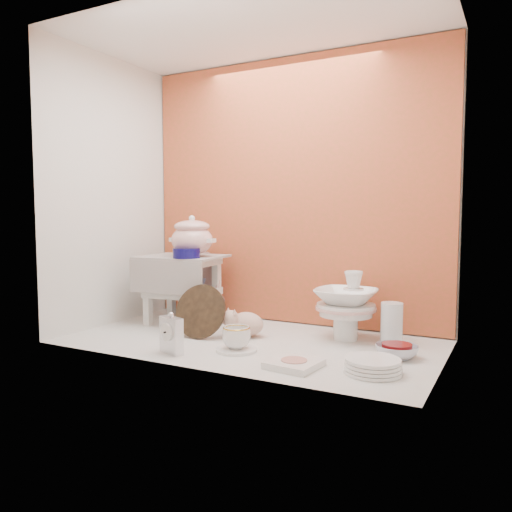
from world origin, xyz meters
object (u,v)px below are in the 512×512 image
Objects in this scene: gold_rim_teacup at (236,337)px; dinner_plate_stack at (373,366)px; floral_platter at (198,284)px; crystal_bowl at (397,351)px; soup_tureen at (192,236)px; porcelain_tower at (346,305)px; blue_white_vase at (206,298)px; mantel_clock at (171,333)px; plush_pig at (247,324)px; step_stool at (183,289)px.

gold_rim_teacup is 0.56× the size of dinner_plate_stack.
floral_platter is 1.39m from dinner_plate_stack.
floral_platter is at bearing 154.01° from dinner_plate_stack.
gold_rim_teacup reaches higher than crystal_bowl.
porcelain_tower is at bearing 5.23° from soup_tureen.
mantel_clock is (0.30, -0.73, -0.03)m from blue_white_vase.
floral_platter is 0.84m from mantel_clock.
dinner_plate_stack is at bearing 27.89° from mantel_clock.
soup_tureen is at bearing -76.68° from blue_white_vase.
blue_white_vase is at bearing 153.34° from dinner_plate_stack.
crystal_bowl is (1.21, -0.33, -0.09)m from blue_white_vase.
soup_tureen is 1.20× the size of plush_pig.
crystal_bowl is 0.39m from porcelain_tower.
step_stool reaches higher than dinner_plate_stack.
porcelain_tower is at bearing 63.55° from mantel_clock.
porcelain_tower reaches higher than crystal_bowl.
mantel_clock is at bearing -144.48° from gold_rim_teacup.
soup_tureen is 1.48× the size of crystal_bowl.
crystal_bowl is at bearing -20.73° from plush_pig.
blue_white_vase is at bearing 133.82° from gold_rim_teacup.
step_stool is 0.32m from soup_tureen.
floral_platter is at bearing 166.54° from blue_white_vase.
blue_white_vase reaches higher than crystal_bowl.
mantel_clock is 0.87m from porcelain_tower.
porcelain_tower is at bearing -8.04° from floral_platter.
crystal_bowl is (0.76, -0.03, -0.04)m from plush_pig.
floral_platter is at bearing 164.80° from crystal_bowl.
blue_white_vase is (-0.05, 0.20, -0.38)m from soup_tureen.
blue_white_vase is 0.92m from porcelain_tower.
porcelain_tower is (-0.26, 0.47, 0.14)m from dinner_plate_stack.
floral_platter reaches higher than dinner_plate_stack.
blue_white_vase is at bearing 73.03° from step_stool.
plush_pig is at bearing 108.93° from gold_rim_teacup.
porcelain_tower is (0.61, 0.61, 0.08)m from mantel_clock.
crystal_bowl is at bearing 81.95° from dinner_plate_stack.
gold_rim_teacup is at bearing -46.18° from blue_white_vase.
step_stool is 1.26m from crystal_bowl.
step_stool is 1.96× the size of plush_pig.
mantel_clock is 0.82× the size of plush_pig.
dinner_plate_stack is (1.13, -0.39, -0.47)m from soup_tureen.
gold_rim_teacup is 0.64m from dinner_plate_stack.
soup_tureen reaches higher than blue_white_vase.
porcelain_tower is (0.46, 0.18, 0.11)m from plush_pig.
mantel_clock is (0.37, -0.75, -0.11)m from floral_platter.
mantel_clock is 1.44× the size of gold_rim_teacup.
dinner_plate_stack is (0.87, 0.14, -0.06)m from mantel_clock.
blue_white_vase reaches higher than plush_pig.
blue_white_vase is at bearing -13.46° from floral_platter.
soup_tureen is 0.78× the size of porcelain_tower.
plush_pig is 0.28m from gold_rim_teacup.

